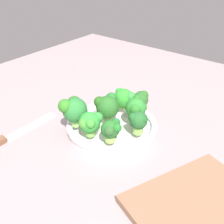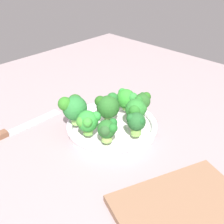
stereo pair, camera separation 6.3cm
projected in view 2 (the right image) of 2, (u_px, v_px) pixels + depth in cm
name	position (u px, v px, depth cm)	size (l,w,h in cm)	color
ground_plane	(112.00, 124.00, 83.91)	(130.00, 130.00, 2.50)	gray
bowl	(112.00, 126.00, 78.07)	(24.86, 24.86, 3.07)	white
broccoli_floret_0	(107.00, 129.00, 68.09)	(5.51, 5.30, 5.69)	#9FD963
broccoli_floret_1	(136.00, 122.00, 70.40)	(4.65, 4.72, 6.05)	#8AC758
broccoli_floret_2	(142.00, 101.00, 79.63)	(5.61, 4.55, 5.89)	#94CF62
broccoli_floret_3	(136.00, 110.00, 74.14)	(6.06, 5.50, 7.17)	#7FB45F
broccoli_floret_4	(126.00, 98.00, 81.06)	(5.58, 6.60, 6.22)	#92D861
broccoli_floret_5	(108.00, 106.00, 76.59)	(6.93, 7.12, 7.02)	#86B55B
broccoli_floret_6	(88.00, 121.00, 70.52)	(6.32, 5.58, 6.37)	#7AC351
broccoli_floret_7	(73.00, 107.00, 74.21)	(7.76, 7.21, 8.31)	#99D668
knife	(7.00, 133.00, 76.98)	(26.61, 2.70, 1.50)	silver
cutting_board	(181.00, 206.00, 55.49)	(25.96, 16.19, 1.60)	#876147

